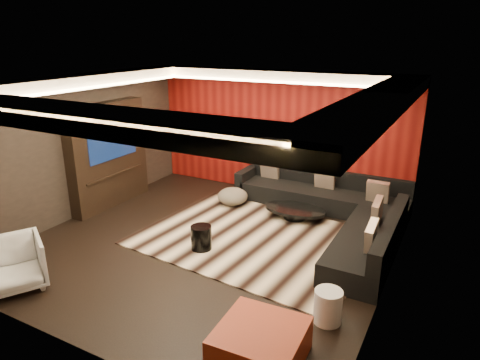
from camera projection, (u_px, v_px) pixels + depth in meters
The scene contains 26 objects.
floor at pixel (209, 244), 7.58m from camera, with size 6.00×6.00×0.02m, color black.
ceiling at pixel (205, 81), 6.67m from camera, with size 6.00×6.00×0.02m, color silver.
wall_back at pixel (279, 133), 9.63m from camera, with size 6.00×0.02×2.80m, color black.
wall_left at pixel (79, 147), 8.47m from camera, with size 0.02×6.00×2.80m, color black.
wall_right at pixel (396, 198), 5.78m from camera, with size 0.02×6.00×2.80m, color black.
red_feature_wall at pixel (278, 133), 9.60m from camera, with size 5.98×0.05×2.78m, color #6B0C0A.
soffit_back at pixel (275, 76), 8.96m from camera, with size 6.00×0.60×0.22m, color silver.
soffit_front at pixel (65, 117), 4.45m from camera, with size 6.00×0.60×0.22m, color silver.
soffit_left at pixel (82, 81), 7.91m from camera, with size 0.60×4.80×0.22m, color silver.
soffit_right at pixel (382, 101), 5.50m from camera, with size 0.60×4.80×0.22m, color silver.
cove_back at pixel (268, 81), 8.71m from camera, with size 4.80×0.08×0.04m, color #FFD899.
cove_front at pixel (91, 120), 4.77m from camera, with size 4.80×0.08×0.04m, color #FFD899.
cove_left at pixel (96, 87), 7.79m from camera, with size 0.08×4.80×0.04m, color #FFD899.
cove_right at pixel (355, 106), 5.68m from camera, with size 0.08×4.80×0.04m, color #FFD899.
tv_surround at pixel (108, 155), 8.99m from camera, with size 0.30×2.00×2.20m, color black.
tv_screen at pixel (112, 140), 8.81m from camera, with size 0.04×1.30×0.80m, color black.
tv_shelf at pixel (116, 174), 9.05m from camera, with size 0.04×1.60×0.04m, color black.
rug at pixel (256, 239), 7.71m from camera, with size 4.00×3.00×0.02m, color beige.
coffee_table at pixel (295, 213), 8.54m from camera, with size 1.25×1.25×0.21m, color black.
drum_stool at pixel (201, 237), 7.27m from camera, with size 0.35×0.35×0.42m, color black.
striped_pouf at pixel (233, 196), 9.22m from camera, with size 0.65×0.65×0.36m, color beige.
white_side_table at pixel (328, 306), 5.43m from camera, with size 0.36×0.36×0.45m, color white.
orange_ottoman at pixel (260, 344), 4.79m from camera, with size 0.94×0.94×0.42m, color maroon.
armchair at pixel (14, 264), 6.14m from camera, with size 0.79×0.81×0.74m, color silver.
sectional_sofa at pixel (336, 211), 8.27m from camera, with size 3.65×3.50×0.75m.
throw_pillows at pixel (339, 194), 8.16m from camera, with size 3.04×2.76×0.50m.
Camera 1 is at (3.70, -5.75, 3.50)m, focal length 32.00 mm.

